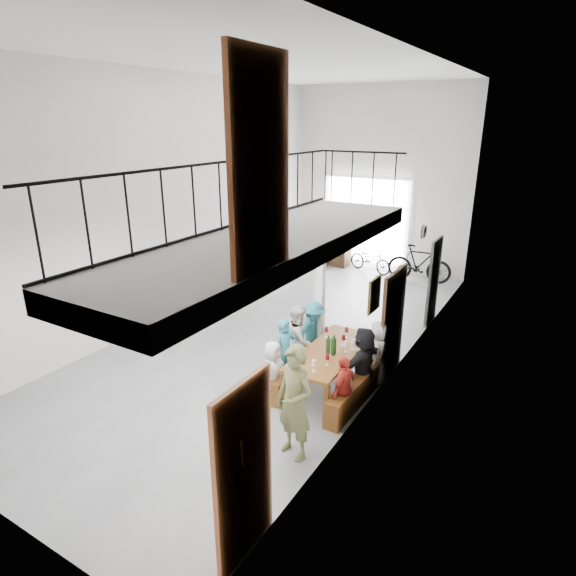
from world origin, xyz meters
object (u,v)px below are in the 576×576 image
Objects in this scene: host_standing at (295,403)px; bicycle_near at (370,260)px; tasting_table at (331,355)px; bench_inner at (296,371)px; oak_barrel at (308,249)px; serving_counter at (326,250)px; side_bench at (220,290)px.

host_standing is 9.02m from bicycle_near.
tasting_table is 0.84m from bench_inner.
oak_barrel reaches higher than serving_counter.
oak_barrel reaches higher than side_bench.
oak_barrel is 2.15m from bicycle_near.
bicycle_near is (2.14, 0.14, -0.09)m from oak_barrel.
bench_inner is at bearing -152.99° from bicycle_near.
tasting_table is 7.22m from bicycle_near.
tasting_table is at bearing -147.70° from bicycle_near.
side_bench is at bearing 141.75° from bench_inner.
bicycle_near is at bearing 3.69° from oak_barrel.
side_bench is 0.97× the size of serving_counter.
bench_inner is (-0.67, -0.02, -0.49)m from tasting_table.
serving_counter is at bearing 116.20° from tasting_table.
side_bench is at bearing 148.45° from tasting_table.
serving_counter is at bearing 109.36° from bench_inner.
serving_counter is 0.99× the size of host_standing.
serving_counter is at bearing 32.34° from oak_barrel.
host_standing reaches higher than oak_barrel.
tasting_table is at bearing -58.63° from oak_barrel.
host_standing is (4.45, -8.57, 0.35)m from oak_barrel.
host_standing is (3.94, -8.89, 0.40)m from serving_counter.
oak_barrel is at bearing 113.82° from bench_inner.
bench_inner is 2.10m from host_standing.
serving_counter is 9.73m from host_standing.
side_bench is (-3.86, 2.71, 0.01)m from bench_inner.
bench_inner is 1.15× the size of side_bench.
bicycle_near is (-2.00, 6.93, -0.31)m from tasting_table.
bench_inner is 7.65m from oak_barrel.
host_standing reaches higher than side_bench.
bicycle_near is (-2.31, 8.70, -0.44)m from host_standing.
oak_barrel is 0.60m from serving_counter.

